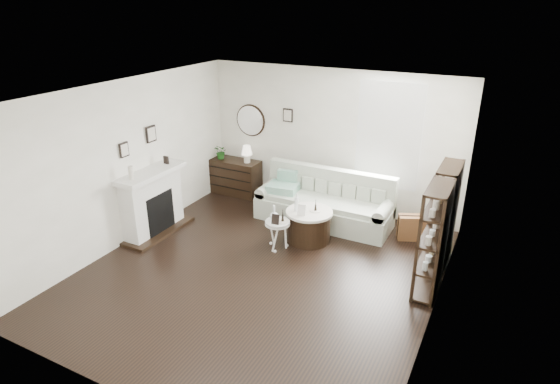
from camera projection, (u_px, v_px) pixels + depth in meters
The scene contains 18 objects.
room at pixel (369, 134), 8.41m from camera, with size 5.50×5.50×5.50m.
fireplace at pixel (153, 204), 8.13m from camera, with size 0.50×1.40×1.84m.
shelf_unit_far at pixel (444, 215), 7.10m from camera, with size 0.30×0.80×1.60m.
shelf_unit_near at pixel (433, 241), 6.36m from camera, with size 0.30×0.80×1.60m.
sofa at pixel (325, 205), 8.62m from camera, with size 2.47×0.85×0.96m.
quilt at pixel (283, 188), 8.76m from camera, with size 0.55×0.45×0.14m, color #2A9C6C.
suitcase at pixel (417, 228), 8.01m from camera, with size 0.65×0.22×0.44m, color brown.
dresser at pixel (234, 177), 9.86m from camera, with size 1.10×0.48×0.74m.
table_lamp at pixel (247, 154), 9.51m from camera, with size 0.22×0.22×0.35m, color white, non-canonical shape.
potted_plant at pixel (221, 152), 9.74m from camera, with size 0.27×0.24×0.30m, color #1A4F16.
drum_table at pixel (309, 225), 7.94m from camera, with size 0.79×0.79×0.55m.
pedestal_table at pixel (278, 224), 7.61m from camera, with size 0.41×0.41×0.50m.
eiffel_drum at pixel (316, 206), 7.81m from camera, with size 0.10×0.10×0.18m, color black, non-canonical shape.
bottle_drum at pixel (297, 202), 7.79m from camera, with size 0.07×0.07×0.31m, color silver.
card_frame_drum at pixel (302, 210), 7.66m from camera, with size 0.14×0.01×0.18m, color white.
eiffel_ped at pixel (283, 216), 7.55m from camera, with size 0.11×0.11×0.19m, color black, non-canonical shape.
flask_ped at pixel (274, 213), 7.59m from camera, with size 0.14×0.14×0.26m, color silver, non-canonical shape.
card_frame_ped at pixel (275, 219), 7.47m from camera, with size 0.13×0.01×0.17m, color black.
Camera 1 is at (3.04, -5.30, 3.86)m, focal length 30.00 mm.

